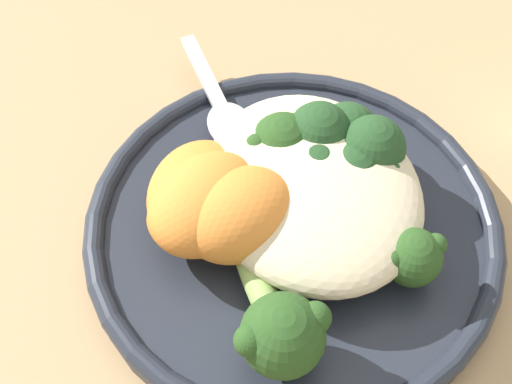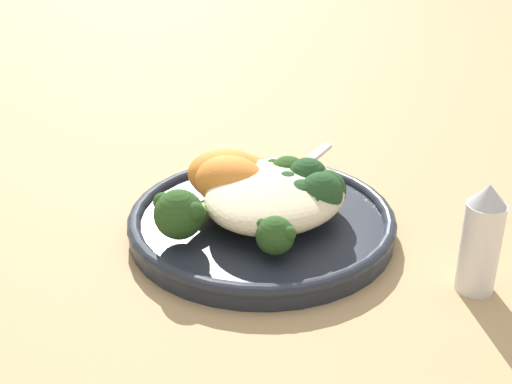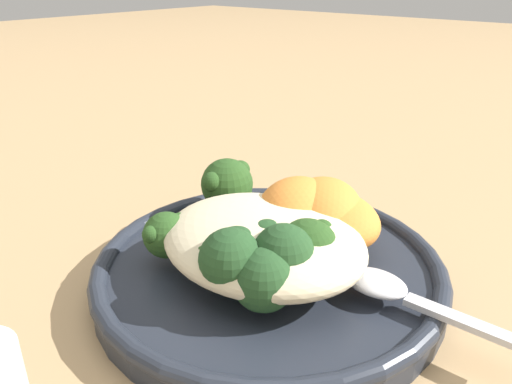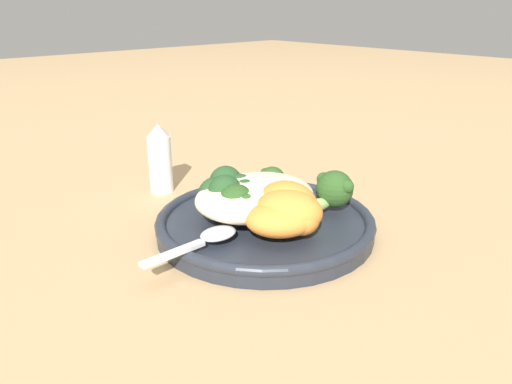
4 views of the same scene
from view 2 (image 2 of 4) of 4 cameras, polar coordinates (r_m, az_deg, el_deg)
name	(u,v)px [view 2 (image 2 of 4)]	position (r m, az deg, el deg)	size (l,w,h in m)	color
ground_plane	(286,233)	(0.63, 2.40, -3.26)	(4.00, 4.00, 0.00)	tan
plate	(262,222)	(0.63, 0.46, -2.43)	(0.23, 0.23, 0.02)	#232833
quinoa_mound	(276,194)	(0.61, 1.58, -0.20)	(0.14, 0.12, 0.04)	beige
broccoli_stalk_0	(187,212)	(0.58, -5.53, -1.60)	(0.11, 0.05, 0.04)	#8EB25B
broccoli_stalk_1	(233,204)	(0.61, -1.87, -0.98)	(0.07, 0.05, 0.03)	#8EB25B
broccoli_stalk_2	(264,225)	(0.57, 0.67, -2.65)	(0.09, 0.10, 0.03)	#8EB25B
broccoli_stalk_3	(297,203)	(0.60, 3.33, -0.87)	(0.03, 0.10, 0.03)	#8EB25B
broccoli_stalk_4	(278,181)	(0.63, 1.74, 0.92)	(0.07, 0.08, 0.04)	#8EB25B
sweet_potato_chunk_0	(228,172)	(0.64, -2.29, 1.64)	(0.07, 0.05, 0.04)	orange
sweet_potato_chunk_1	(230,181)	(0.62, -2.07, 0.87)	(0.06, 0.05, 0.04)	orange
sweet_potato_chunk_2	(231,173)	(0.65, -2.03, 1.51)	(0.07, 0.06, 0.03)	orange
sweet_potato_chunk_3	(211,177)	(0.64, -3.64, 1.24)	(0.05, 0.04, 0.03)	orange
kale_tuft	(310,191)	(0.61, 4.33, 0.11)	(0.06, 0.07, 0.04)	#234723
spoon	(296,170)	(0.69, 3.18, 1.79)	(0.10, 0.03, 0.01)	silver
salt_shaker	(482,239)	(0.56, 17.60, -3.58)	(0.03, 0.03, 0.09)	white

